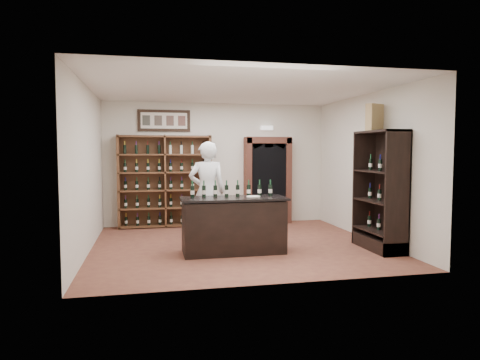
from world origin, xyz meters
The scene contains 22 objects.
floor centered at (0.00, 0.00, 0.00)m, with size 5.50×5.50×0.00m, color brown.
ceiling centered at (0.00, 0.00, 3.00)m, with size 5.50×5.50×0.00m, color white.
wall_back centered at (0.00, 2.50, 1.50)m, with size 5.50×0.04×3.00m, color silver.
wall_left centered at (-2.75, 0.00, 1.50)m, with size 0.04×5.00×3.00m, color silver.
wall_right centered at (2.75, 0.00, 1.50)m, with size 0.04×5.00×3.00m, color silver.
wine_shelf centered at (-1.30, 2.33, 1.10)m, with size 2.20×0.38×2.20m.
framed_picture centered at (-1.30, 2.47, 2.55)m, with size 1.25×0.04×0.52m, color black.
arched_doorway centered at (1.25, 2.33, 1.14)m, with size 1.17×0.35×2.17m.
emergency_light centered at (1.25, 2.42, 2.40)m, with size 0.30×0.10×0.10m, color white.
tasting_counter centered at (-0.20, -0.60, 0.49)m, with size 1.88×0.78×1.00m.
counter_bottle_0 centered at (-0.92, -0.46, 1.11)m, with size 0.07×0.07×0.30m.
counter_bottle_1 centered at (-0.71, -0.46, 1.11)m, with size 0.07×0.07×0.30m.
counter_bottle_2 centered at (-0.51, -0.46, 1.11)m, with size 0.07×0.07×0.30m.
counter_bottle_3 centered at (-0.30, -0.46, 1.11)m, with size 0.07×0.07×0.30m.
counter_bottle_4 centered at (-0.10, -0.46, 1.11)m, with size 0.07×0.07×0.30m.
counter_bottle_5 centered at (0.11, -0.46, 1.11)m, with size 0.07×0.07×0.30m.
counter_bottle_6 centered at (0.31, -0.46, 1.11)m, with size 0.07×0.07×0.30m.
counter_bottle_7 centered at (0.52, -0.46, 1.11)m, with size 0.07×0.07×0.30m.
side_cabinet centered at (2.52, -0.90, 0.75)m, with size 0.48×1.20×2.20m.
shopkeeper centered at (-0.54, 0.44, 1.01)m, with size 0.73×0.48×2.01m, color silver.
plate centered at (0.16, -0.64, 1.01)m, with size 0.25×0.25×0.02m, color silver.
wine_crate centered at (2.50, -0.63, 2.45)m, with size 0.36×0.15×0.51m, color tan.
Camera 1 is at (-1.66, -8.04, 1.84)m, focal length 32.00 mm.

